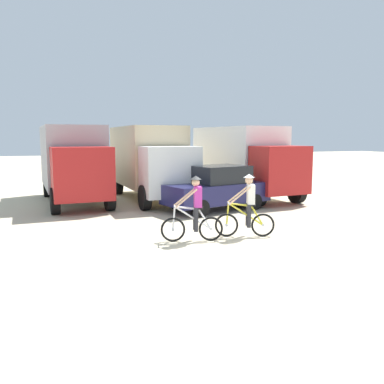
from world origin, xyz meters
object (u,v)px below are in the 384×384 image
(box_truck_tan_camper, at_px, (150,159))
(cyclist_cowboy_hat, at_px, (247,208))
(box_truck_avon_van, at_px, (244,158))
(sedan_parked, at_px, (217,188))
(box_truck_grey_hauler, at_px, (73,160))
(cyclist_orange_shirt, at_px, (194,211))

(box_truck_tan_camper, height_order, cyclist_cowboy_hat, box_truck_tan_camper)
(box_truck_avon_van, distance_m, sedan_parked, 4.18)
(box_truck_avon_van, height_order, sedan_parked, box_truck_avon_van)
(box_truck_grey_hauler, distance_m, cyclist_orange_shirt, 8.74)
(box_truck_tan_camper, relative_size, cyclist_orange_shirt, 3.75)
(box_truck_avon_van, xyz_separation_m, cyclist_orange_shirt, (-5.30, -7.25, -1.03))
(sedan_parked, distance_m, cyclist_orange_shirt, 4.96)
(box_truck_tan_camper, bearing_deg, box_truck_grey_hauler, 174.82)
(sedan_parked, height_order, cyclist_orange_shirt, cyclist_orange_shirt)
(cyclist_orange_shirt, bearing_deg, cyclist_cowboy_hat, -1.41)
(box_truck_tan_camper, distance_m, sedan_parked, 4.26)
(box_truck_tan_camper, distance_m, cyclist_cowboy_hat, 8.14)
(box_truck_grey_hauler, xyz_separation_m, sedan_parked, (5.11, -4.07, -0.99))
(box_truck_avon_van, xyz_separation_m, sedan_parked, (-2.73, -3.01, -0.99))
(sedan_parked, bearing_deg, cyclist_cowboy_hat, -102.70)
(box_truck_grey_hauler, xyz_separation_m, cyclist_cowboy_hat, (4.15, -8.34, -1.03))
(box_truck_avon_van, bearing_deg, box_truck_tan_camper, 170.49)
(box_truck_tan_camper, relative_size, box_truck_avon_van, 0.99)
(box_truck_grey_hauler, bearing_deg, sedan_parked, -38.49)
(cyclist_orange_shirt, height_order, cyclist_cowboy_hat, same)
(box_truck_tan_camper, distance_m, cyclist_orange_shirt, 8.11)
(box_truck_tan_camper, xyz_separation_m, cyclist_cowboy_hat, (0.77, -8.04, -1.03))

